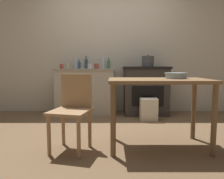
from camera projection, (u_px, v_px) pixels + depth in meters
ground_plane at (112, 134)px, 2.97m from camera, size 14.00×14.00×0.00m
wall_back at (112, 49)px, 4.41m from camera, size 8.00×0.07×2.55m
counter_cabinet at (85, 91)px, 4.21m from camera, size 1.11×0.54×0.88m
stove at (146, 90)px, 4.19m from camera, size 0.86×0.58×0.92m
work_table at (158, 90)px, 2.46m from camera, size 1.12×0.66×0.78m
chair at (72, 109)px, 2.41m from camera, size 0.48×0.48×0.84m
flour_sack at (149, 109)px, 3.75m from camera, size 0.29×0.20×0.38m
stock_pot at (148, 61)px, 4.06m from camera, size 0.23×0.23×0.22m
mixing_bowl_large at (176, 75)px, 2.52m from camera, size 0.26×0.26×0.07m
bottle_far_left at (76, 63)px, 4.31m from camera, size 0.06×0.06×0.29m
bottle_left at (103, 63)px, 4.28m from camera, size 0.08×0.08×0.26m
bottle_mid_left at (79, 65)px, 4.19m from camera, size 0.06×0.06×0.17m
bottle_center_left at (86, 64)px, 4.30m from camera, size 0.07×0.07×0.25m
bottle_center at (109, 64)px, 4.26m from camera, size 0.07×0.07×0.21m
cup_center_right at (90, 66)px, 4.00m from camera, size 0.08×0.08×0.09m
cup_mid_right at (67, 66)px, 4.14m from camera, size 0.08×0.08×0.10m
cup_right at (96, 66)px, 4.09m from camera, size 0.09×0.09×0.10m
cup_far_right at (62, 66)px, 4.05m from camera, size 0.07×0.07×0.09m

